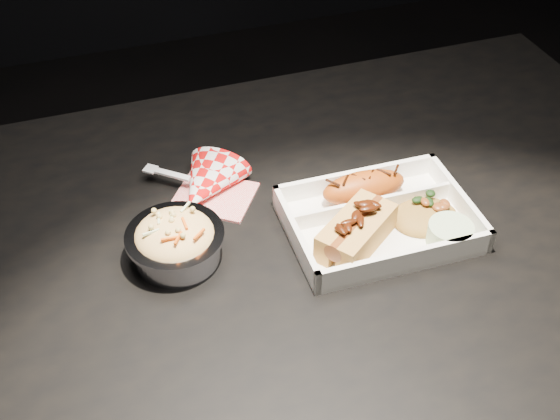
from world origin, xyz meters
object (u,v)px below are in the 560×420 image
object	(u,v)px
dining_table	(308,274)
foil_coleslaw_cup	(175,240)
fried_pastry	(364,187)
hotdog	(356,230)
food_tray	(378,222)
napkin_fork	(206,185)

from	to	relation	value
dining_table	foil_coleslaw_cup	size ratio (longest dim) A/B	9.31
fried_pastry	hotdog	size ratio (longest dim) A/B	0.94
fried_pastry	hotdog	bearing A→B (deg)	-119.88
food_tray	fried_pastry	bearing A→B (deg)	90.00
hotdog	foil_coleslaw_cup	bearing A→B (deg)	129.50
food_tray	fried_pastry	size ratio (longest dim) A/B	2.05
foil_coleslaw_cup	napkin_fork	size ratio (longest dim) A/B	0.79
hotdog	dining_table	bearing A→B (deg)	94.08
dining_table	food_tray	bearing A→B (deg)	-16.68
food_tray	napkin_fork	xyz separation A→B (m)	(-0.21, 0.15, 0.01)
foil_coleslaw_cup	napkin_fork	world-z (taller)	foil_coleslaw_cup
hotdog	food_tray	bearing A→B (deg)	-6.50
food_tray	napkin_fork	world-z (taller)	napkin_fork
food_tray	hotdog	distance (m)	0.06
food_tray	foil_coleslaw_cup	distance (m)	0.28
dining_table	foil_coleslaw_cup	world-z (taller)	foil_coleslaw_cup
food_tray	napkin_fork	size ratio (longest dim) A/B	1.56
hotdog	fried_pastry	bearing A→B (deg)	23.97
dining_table	fried_pastry	bearing A→B (deg)	17.11
dining_table	napkin_fork	xyz separation A→B (m)	(-0.12, 0.12, 0.11)
dining_table	hotdog	xyz separation A→B (m)	(0.04, -0.05, 0.12)
foil_coleslaw_cup	napkin_fork	xyz separation A→B (m)	(0.07, 0.11, -0.02)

